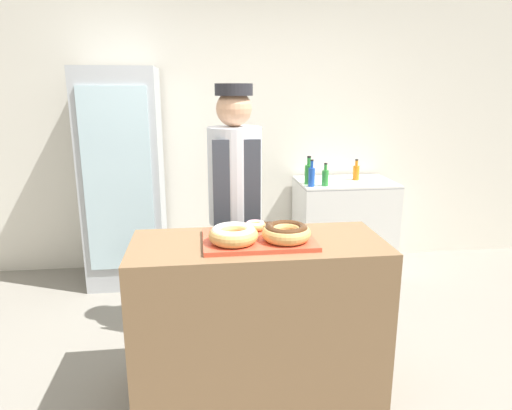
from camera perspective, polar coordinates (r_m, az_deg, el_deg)
name	(u,v)px	position (r m, az deg, el deg)	size (l,w,h in m)	color
ground_plane	(258,389)	(2.93, 0.26, -21.97)	(14.00, 14.00, 0.00)	gray
wall_back	(230,130)	(4.50, -3.28, 9.40)	(8.00, 0.06, 2.70)	silver
display_counter	(258,318)	(2.68, 0.27, -13.98)	(1.39, 0.60, 0.93)	brown
serving_tray	(258,239)	(2.49, 0.29, -4.31)	(0.60, 0.42, 0.02)	#D84C33
donut_light_glaze	(233,234)	(2.39, -2.85, -3.63)	(0.26, 0.26, 0.09)	tan
donut_chocolate_glaze	(286,232)	(2.43, 3.81, -3.37)	(0.26, 0.26, 0.09)	tan
donut_mini_center	(255,225)	(2.61, -0.11, -2.54)	(0.13, 0.13, 0.05)	tan
brownie_back_left	(240,227)	(2.61, -2.00, -2.82)	(0.09, 0.09, 0.03)	#382111
brownie_back_right	(270,226)	(2.63, 1.76, -2.68)	(0.09, 0.09, 0.03)	#382111
baker_person	(235,209)	(3.09, -2.61, -0.51)	(0.36, 0.36, 1.77)	#4C4C51
beverage_fridge	(124,179)	(4.22, -16.21, 3.13)	(0.67, 0.60, 1.91)	#ADB2B7
chest_freezer	(343,225)	(4.51, 10.84, -2.51)	(0.89, 0.63, 0.89)	silver
bottle_green	(309,173)	(4.19, 6.60, 3.96)	(0.07, 0.07, 0.26)	#2D8C38
bottle_orange	(356,172)	(4.46, 12.40, 4.06)	(0.06, 0.06, 0.20)	orange
bottle_blue	(312,176)	(4.08, 6.96, 3.60)	(0.06, 0.06, 0.24)	#1E4CB2
bottle_green_b	(325,177)	(4.13, 8.65, 3.47)	(0.06, 0.06, 0.21)	#2D8C38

